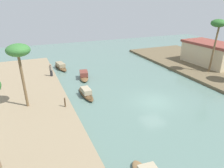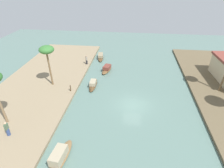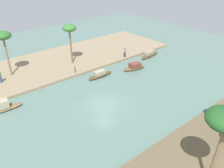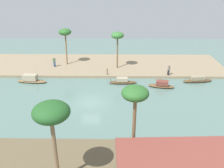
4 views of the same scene
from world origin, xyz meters
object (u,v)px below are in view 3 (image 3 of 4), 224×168
Objects in this scene: sampan_foreground at (0,107)px; mooring_post at (75,70)px; sampan_upstream_small at (150,54)px; sampan_open_hull at (100,74)px; palm_tree_left_near at (69,29)px; palm_tree_left_far at (3,37)px; person_on_near_bank at (125,52)px; person_by_mooring at (0,77)px; sampan_midstream at (134,67)px.

sampan_foreground is 12.03m from mooring_post.
sampan_upstream_small reaches higher than sampan_open_hull.
palm_tree_left_far is (9.22, -1.97, 0.12)m from palm_tree_left_near.
sampan_open_hull is 3.83m from mooring_post.
sampan_foreground is 4.95× the size of mooring_post.
person_on_near_bank reaches higher than mooring_post.
sampan_foreground reaches higher than sampan_open_hull.
sampan_foreground reaches higher than sampan_upstream_small.
person_by_mooring reaches higher than sampan_upstream_small.
mooring_post is at bearing -22.23° from person_by_mooring.
person_by_mooring is at bearing -103.16° from sampan_foreground.
mooring_post is (9.97, -0.06, -0.30)m from person_on_near_bank.
sampan_midstream is 0.61× the size of palm_tree_left_far.
sampan_upstream_small is at bearing -177.58° from sampan_open_hull.
sampan_open_hull is at bearing 97.22° from palm_tree_left_near.
mooring_post is (-9.52, 3.91, -0.29)m from person_by_mooring.
sampan_open_hull is 8.05m from person_on_near_bank.
palm_tree_left_near reaches higher than sampan_midstream.
sampan_midstream is at bearing -24.66° from person_by_mooring.
person_on_near_bank is at bearing 162.44° from palm_tree_left_far.
person_on_near_bank reaches higher than sampan_upstream_small.
palm_tree_left_near is at bearing -149.85° from sampan_foreground.
mooring_post is (8.21, -4.26, 0.46)m from sampan_midstream.
palm_tree_left_near is (8.31, -3.58, 4.75)m from person_on_near_bank.
person_by_mooring is 0.28× the size of palm_tree_left_near.
palm_tree_left_near reaches higher than sampan_foreground.
sampan_upstream_small is 23.68m from palm_tree_left_far.
palm_tree_left_far is at bearing -41.38° from sampan_open_hull.
sampan_midstream is at bearing 164.83° from sampan_open_hull.
palm_tree_left_far is (10.03, -8.36, 5.69)m from sampan_open_hull.
sampan_upstream_small is 6.35m from sampan_midstream.
mooring_post reaches higher than sampan_foreground.
sampan_foreground is 2.74× the size of person_by_mooring.
mooring_post is (-11.74, -2.60, 0.37)m from sampan_foreground.
person_on_near_bank is (4.19, -2.00, 0.79)m from sampan_upstream_small.
mooring_post is at bearing -16.27° from sampan_upstream_small.
mooring_post reaches higher than sampan_open_hull.
person_on_near_bank reaches higher than sampan_open_hull.
sampan_foreground is at bearing 62.66° from palm_tree_left_far.
sampan_foreground is 0.76× the size of palm_tree_left_near.
sampan_upstream_small is 1.21× the size of sampan_midstream.
palm_tree_left_far is at bearing -35.97° from mooring_post.
mooring_post is (14.16, -2.06, 0.49)m from sampan_upstream_small.
palm_tree_left_near is 0.98× the size of palm_tree_left_far.
mooring_post is 10.68m from palm_tree_left_far.
sampan_foreground is 6.90m from person_by_mooring.
sampan_midstream is at bearing -179.14° from sampan_foreground.
palm_tree_left_near is (-1.67, -3.52, 5.05)m from mooring_post.
person_by_mooring is at bearing -42.43° from person_on_near_bank.
sampan_foreground is at bearing 24.53° from palm_tree_left_near.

